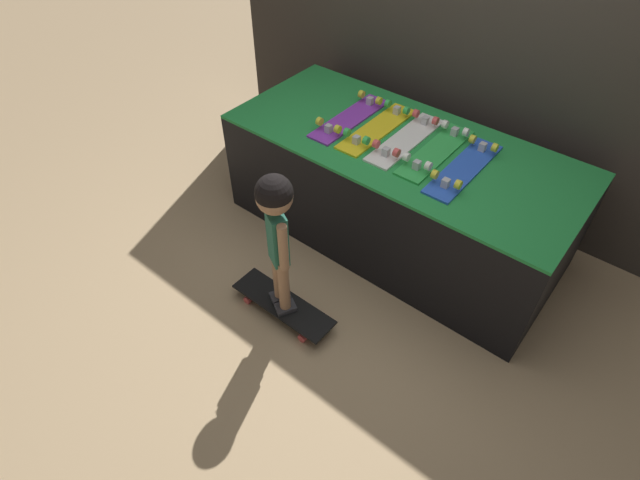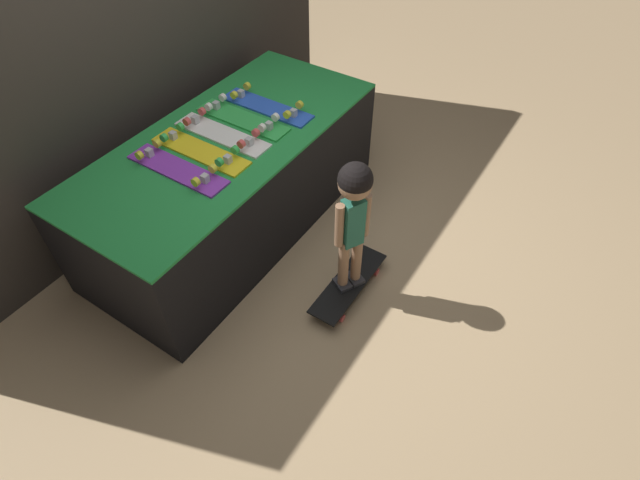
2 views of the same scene
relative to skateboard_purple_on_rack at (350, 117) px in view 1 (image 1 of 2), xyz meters
The scene contains 10 objects.
ground_plane 1.08m from the skateboard_purple_on_rack, 53.23° to the right, with size 16.00×16.00×0.00m, color tan.
back_wall 0.92m from the skateboard_purple_on_rack, 59.35° to the left, with size 4.04×0.10×2.34m.
display_rack 0.59m from the skateboard_purple_on_rack, ahead, with size 2.30×1.01×0.78m.
skateboard_purple_on_rack is the anchor object (origin of this frame).
skateboard_yellow_on_rack 0.22m from the skateboard_purple_on_rack, ahead, with size 0.18×0.70×0.09m.
skateboard_white_on_rack 0.43m from the skateboard_purple_on_rack, ahead, with size 0.18×0.70×0.09m.
skateboard_green_on_rack 0.65m from the skateboard_purple_on_rack, ahead, with size 0.18×0.70×0.09m.
skateboard_blue_on_rack 0.86m from the skateboard_purple_on_rack, ahead, with size 0.18×0.70×0.09m.
skateboard_on_floor 1.33m from the skateboard_purple_on_rack, 73.80° to the right, with size 0.70×0.20×0.09m.
child 1.11m from the skateboard_purple_on_rack, 73.80° to the right, with size 0.22×0.20×0.98m.
Camera 1 is at (1.29, -1.86, 2.55)m, focal length 28.00 mm.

